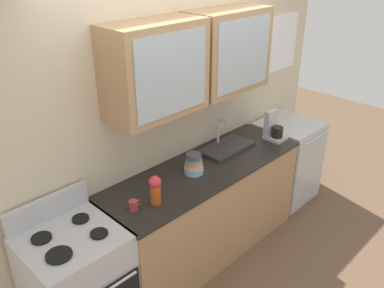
% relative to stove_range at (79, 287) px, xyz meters
% --- Properties ---
extents(ground_plane, '(10.00, 10.00, 0.00)m').
position_rel_stove_range_xyz_m(ground_plane, '(1.33, 0.00, -0.47)').
color(ground_plane, brown).
extents(back_wall_unit, '(4.04, 0.49, 2.74)m').
position_rel_stove_range_xyz_m(back_wall_unit, '(1.33, 0.32, 1.04)').
color(back_wall_unit, beige).
rests_on(back_wall_unit, ground_plane).
extents(counter, '(2.03, 0.67, 0.92)m').
position_rel_stove_range_xyz_m(counter, '(1.33, 0.00, -0.01)').
color(counter, '#A87F56').
rests_on(counter, ground_plane).
extents(stove_range, '(0.66, 0.67, 1.10)m').
position_rel_stove_range_xyz_m(stove_range, '(0.00, 0.00, 0.00)').
color(stove_range, silver).
rests_on(stove_range, ground_plane).
extents(sink_faucet, '(0.54, 0.29, 0.29)m').
position_rel_stove_range_xyz_m(sink_faucet, '(1.73, 0.10, 0.48)').
color(sink_faucet, '#2D2D30').
rests_on(sink_faucet, counter).
extents(bowl_stack, '(0.17, 0.17, 0.18)m').
position_rel_stove_range_xyz_m(bowl_stack, '(1.19, 0.01, 0.54)').
color(bowl_stack, '#8CB7E0').
rests_on(bowl_stack, counter).
extents(vase, '(0.09, 0.09, 0.24)m').
position_rel_stove_range_xyz_m(vase, '(0.67, -0.11, 0.58)').
color(vase, '#BF4C19').
rests_on(vase, counter).
extents(cup_near_sink, '(0.10, 0.07, 0.08)m').
position_rel_stove_range_xyz_m(cup_near_sink, '(0.49, -0.06, 0.50)').
color(cup_near_sink, '#993838').
rests_on(cup_near_sink, counter).
extents(dishwasher, '(0.62, 0.65, 0.92)m').
position_rel_stove_range_xyz_m(dishwasher, '(2.69, -0.00, -0.01)').
color(dishwasher, silver).
rests_on(dishwasher, ground_plane).
extents(coffee_maker, '(0.17, 0.20, 0.29)m').
position_rel_stove_range_xyz_m(coffee_maker, '(2.24, -0.08, 0.56)').
color(coffee_maker, '#B7B7BC').
rests_on(coffee_maker, counter).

